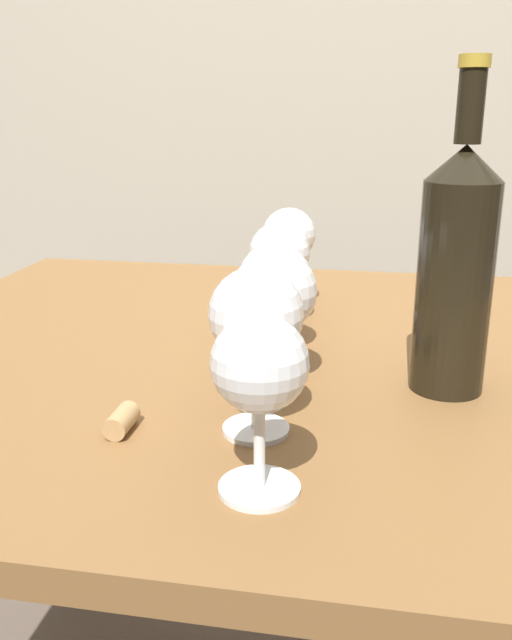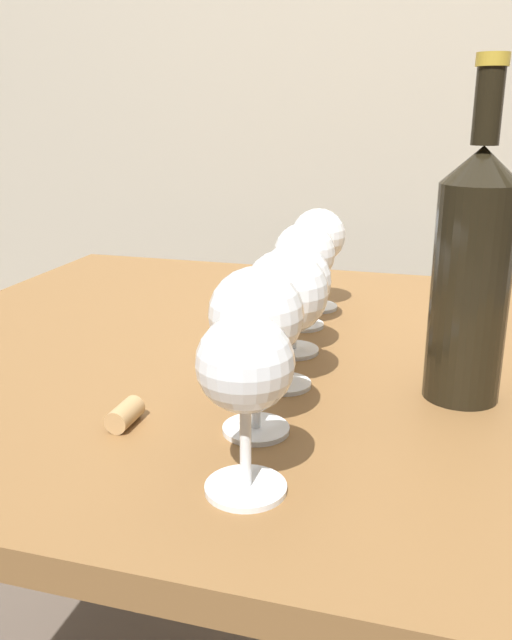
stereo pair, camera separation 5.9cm
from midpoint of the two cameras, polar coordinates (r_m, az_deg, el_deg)
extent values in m
cube|color=brown|center=(0.84, 2.08, -3.59)|extent=(1.13, 0.88, 0.03)
cylinder|color=brown|center=(1.46, -16.10, -10.03)|extent=(0.06, 0.06, 0.69)
cylinder|color=white|center=(0.54, -2.60, -14.16)|extent=(0.06, 0.06, 0.00)
cylinder|color=white|center=(0.52, -2.67, -10.27)|extent=(0.01, 0.01, 0.08)
sphere|color=white|center=(0.49, -2.77, -3.78)|extent=(0.07, 0.07, 0.07)
ellipsoid|color=#380711|center=(0.50, -2.76, -4.26)|extent=(0.07, 0.07, 0.02)
cylinder|color=white|center=(0.63, -2.71, -9.27)|extent=(0.06, 0.06, 0.00)
cylinder|color=white|center=(0.61, -2.77, -5.67)|extent=(0.01, 0.01, 0.08)
sphere|color=white|center=(0.59, -2.87, 0.43)|extent=(0.08, 0.08, 0.08)
ellipsoid|color=pink|center=(0.59, -2.87, 0.33)|extent=(0.07, 0.07, 0.04)
cylinder|color=white|center=(0.73, -0.80, -5.40)|extent=(0.06, 0.06, 0.00)
cylinder|color=white|center=(0.71, -0.81, -2.57)|extent=(0.01, 0.01, 0.07)
sphere|color=white|center=(0.70, -0.83, 2.43)|extent=(0.09, 0.09, 0.09)
ellipsoid|color=maroon|center=(0.70, -0.83, 1.99)|extent=(0.08, 0.08, 0.03)
cylinder|color=white|center=(0.83, -0.48, -2.52)|extent=(0.06, 0.06, 0.00)
cylinder|color=white|center=(0.82, -0.49, -0.53)|extent=(0.01, 0.01, 0.06)
sphere|color=white|center=(0.80, -0.50, 3.34)|extent=(0.09, 0.09, 0.09)
ellipsoid|color=maroon|center=(0.80, -0.50, 3.38)|extent=(0.08, 0.08, 0.04)
cylinder|color=white|center=(0.92, 0.11, -0.34)|extent=(0.06, 0.06, 0.00)
cylinder|color=white|center=(0.91, 0.11, 1.92)|extent=(0.01, 0.01, 0.07)
sphere|color=white|center=(0.90, 0.12, 5.72)|extent=(0.08, 0.08, 0.08)
ellipsoid|color=#EACC66|center=(0.90, 0.12, 5.80)|extent=(0.07, 0.07, 0.04)
cylinder|color=white|center=(1.01, 1.05, 1.23)|extent=(0.06, 0.06, 0.00)
cylinder|color=white|center=(1.00, 1.06, 3.55)|extent=(0.01, 0.01, 0.08)
sphere|color=white|center=(0.99, 1.08, 7.23)|extent=(0.08, 0.08, 0.08)
ellipsoid|color=beige|center=(0.98, 1.08, 7.43)|extent=(0.07, 0.07, 0.04)
cylinder|color=black|center=(0.71, 14.16, 2.51)|extent=(0.08, 0.08, 0.22)
cone|color=black|center=(0.69, 14.96, 12.75)|extent=(0.08, 0.08, 0.03)
cylinder|color=black|center=(0.69, 15.31, 17.06)|extent=(0.03, 0.03, 0.07)
cylinder|color=gold|center=(0.69, 15.60, 20.41)|extent=(0.03, 0.03, 0.01)
cylinder|color=tan|center=(0.64, -13.95, -8.35)|extent=(0.02, 0.04, 0.02)
camera|label=1|loc=(0.03, -92.86, -0.91)|focal=37.74mm
camera|label=2|loc=(0.03, 87.14, 0.91)|focal=37.74mm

